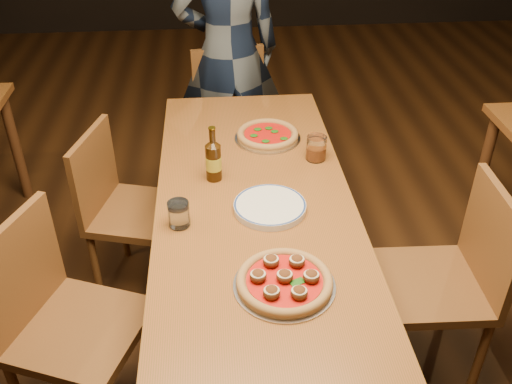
{
  "coord_description": "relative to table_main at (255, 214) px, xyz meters",
  "views": [
    {
      "loc": [
        -0.15,
        -1.89,
        2.07
      ],
      "look_at": [
        0.0,
        -0.05,
        0.82
      ],
      "focal_mm": 40.0,
      "sensor_mm": 36.0,
      "label": 1
    }
  ],
  "objects": [
    {
      "name": "water_glass",
      "position": [
        -0.3,
        -0.15,
        0.12
      ],
      "size": [
        0.08,
        0.08,
        0.1
      ],
      "primitive_type": "cylinder",
      "color": "white",
      "rests_on": "table_main"
    },
    {
      "name": "pizza_margherita",
      "position": [
        0.1,
        0.5,
        0.09
      ],
      "size": [
        0.32,
        0.32,
        0.04
      ],
      "rotation": [
        0.0,
        0.0,
        0.31
      ],
      "color": "#B7B7BF",
      "rests_on": "table_main"
    },
    {
      "name": "ground",
      "position": [
        0.0,
        0.0,
        -0.68
      ],
      "size": [
        9.0,
        9.0,
        0.0
      ],
      "primitive_type": "plane",
      "color": "black"
    },
    {
      "name": "amber_glass",
      "position": [
        0.3,
        0.3,
        0.13
      ],
      "size": [
        0.09,
        0.09,
        0.11
      ],
      "primitive_type": "cylinder",
      "color": "#934010",
      "rests_on": "table_main"
    },
    {
      "name": "table_main",
      "position": [
        0.0,
        0.0,
        0.0
      ],
      "size": [
        0.8,
        2.0,
        0.75
      ],
      "color": "brown",
      "rests_on": "ground"
    },
    {
      "name": "beer_bottle",
      "position": [
        -0.16,
        0.17,
        0.16
      ],
      "size": [
        0.07,
        0.07,
        0.24
      ],
      "rotation": [
        0.0,
        0.0,
        -0.13
      ],
      "color": "black",
      "rests_on": "table_main"
    },
    {
      "name": "plate_stack",
      "position": [
        0.05,
        -0.08,
        0.09
      ],
      "size": [
        0.29,
        0.29,
        0.03
      ],
      "primitive_type": "cylinder",
      "color": "white",
      "rests_on": "table_main"
    },
    {
      "name": "chair_main_nw",
      "position": [
        -0.68,
        -0.38,
        -0.21
      ],
      "size": [
        0.57,
        0.57,
        0.95
      ],
      "primitive_type": null,
      "rotation": [
        0.0,
        0.0,
        1.2
      ],
      "color": "brown",
      "rests_on": "ground"
    },
    {
      "name": "pizza_meatball",
      "position": [
        0.06,
        -0.51,
        0.1
      ],
      "size": [
        0.34,
        0.34,
        0.06
      ],
      "rotation": [
        0.0,
        0.0,
        -0.36
      ],
      "color": "#B7B7BF",
      "rests_on": "table_main"
    },
    {
      "name": "chair_main_sw",
      "position": [
        -0.54,
        0.38,
        -0.23
      ],
      "size": [
        0.51,
        0.51,
        0.89
      ],
      "primitive_type": null,
      "rotation": [
        0.0,
        0.0,
        1.31
      ],
      "color": "brown",
      "rests_on": "ground"
    },
    {
      "name": "chair_end",
      "position": [
        -0.02,
        1.16,
        -0.21
      ],
      "size": [
        0.51,
        0.51,
        0.94
      ],
      "primitive_type": null,
      "rotation": [
        0.0,
        0.0,
        0.17
      ],
      "color": "brown",
      "rests_on": "ground"
    },
    {
      "name": "diner",
      "position": [
        -0.05,
        1.36,
        0.19
      ],
      "size": [
        0.69,
        0.51,
        1.74
      ],
      "primitive_type": "imported",
      "rotation": [
        0.0,
        0.0,
        3.3
      ],
      "color": "black",
      "rests_on": "ground"
    },
    {
      "name": "chair_main_e",
      "position": [
        0.69,
        -0.25,
        -0.21
      ],
      "size": [
        0.45,
        0.45,
        0.94
      ],
      "primitive_type": null,
      "rotation": [
        0.0,
        0.0,
        -1.6
      ],
      "color": "brown",
      "rests_on": "ground"
    }
  ]
}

